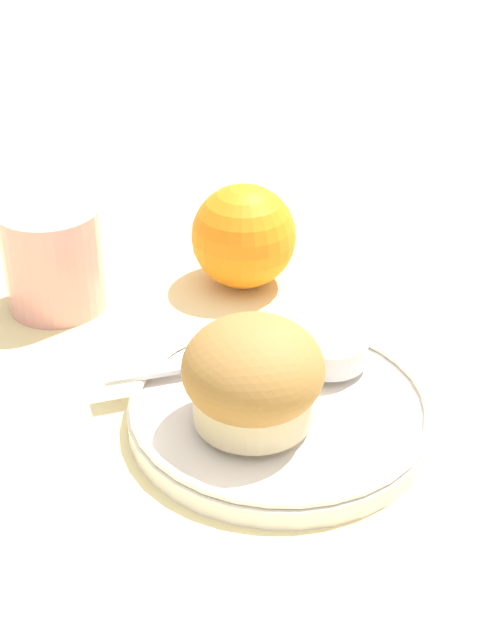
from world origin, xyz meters
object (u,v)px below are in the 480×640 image
object	(u,v)px
butter_knife	(235,356)
muffin	(253,376)
juice_glass	(53,259)
orange_fruit	(244,236)

from	to	relation	value
butter_knife	muffin	bearing A→B (deg)	-96.97
butter_knife	juice_glass	xyz separation A→B (m)	(-0.08, 0.16, 0.02)
orange_fruit	juice_glass	xyz separation A→B (m)	(-0.15, 0.04, -0.00)
muffin	orange_fruit	xyz separation A→B (m)	(0.09, 0.19, -0.01)
butter_knife	orange_fruit	bearing A→B (deg)	70.28
muffin	orange_fruit	distance (m)	0.21
muffin	butter_knife	size ratio (longest dim) A/B	0.48
muffin	butter_knife	world-z (taller)	muffin
juice_glass	orange_fruit	bearing A→B (deg)	-13.39
muffin	butter_knife	distance (m)	0.08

